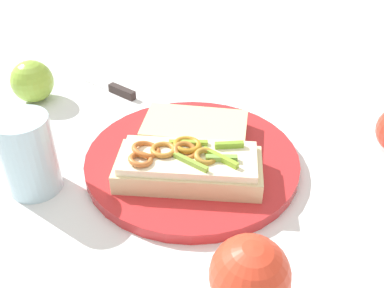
% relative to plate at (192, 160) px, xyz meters
% --- Properties ---
extents(ground_plane, '(2.00, 2.00, 0.00)m').
position_rel_plate_xyz_m(ground_plane, '(0.00, 0.00, -0.01)').
color(ground_plane, silver).
rests_on(ground_plane, ground).
extents(plate, '(0.30, 0.30, 0.02)m').
position_rel_plate_xyz_m(plate, '(0.00, 0.00, 0.00)').
color(plate, red).
rests_on(plate, ground_plane).
extents(sandwich, '(0.10, 0.20, 0.05)m').
position_rel_plate_xyz_m(sandwich, '(-0.05, -0.00, 0.03)').
color(sandwich, beige).
rests_on(sandwich, plate).
extents(bread_slice_side, '(0.09, 0.15, 0.03)m').
position_rel_plate_xyz_m(bread_slice_side, '(0.05, 0.01, 0.02)').
color(bread_slice_side, beige).
rests_on(bread_slice_side, plate).
extents(apple_0, '(0.09, 0.09, 0.07)m').
position_rel_plate_xyz_m(apple_0, '(0.13, 0.31, 0.03)').
color(apple_0, '#8DB73C').
rests_on(apple_0, ground_plane).
extents(apple_2, '(0.10, 0.10, 0.08)m').
position_rel_plate_xyz_m(apple_2, '(-0.21, -0.10, 0.03)').
color(apple_2, red).
rests_on(apple_2, ground_plane).
extents(drinking_glass, '(0.07, 0.07, 0.11)m').
position_rel_plate_xyz_m(drinking_glass, '(-0.09, 0.19, 0.05)').
color(drinking_glass, silver).
rests_on(drinking_glass, ground_plane).
extents(knife, '(0.07, 0.12, 0.02)m').
position_rel_plate_xyz_m(knife, '(0.18, 0.17, -0.00)').
color(knife, silver).
rests_on(knife, ground_plane).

